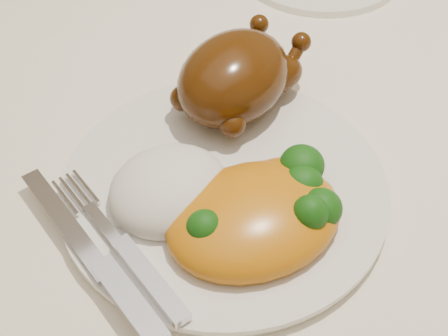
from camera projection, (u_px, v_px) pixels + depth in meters
dining_table at (174, 149)px, 0.73m from camera, size 1.60×0.90×0.76m
tablecloth at (170, 101)px, 0.67m from camera, size 1.73×1.03×0.18m
dinner_plate at (224, 188)px, 0.54m from camera, size 0.30×0.30×0.01m
roast_chicken at (236, 76)px, 0.58m from camera, size 0.16×0.12×0.08m
rice_mound at (169, 190)px, 0.52m from camera, size 0.10×0.09×0.05m
mac_and_cheese at (260, 212)px, 0.50m from camera, size 0.17×0.14×0.06m
cutlery at (118, 265)px, 0.47m from camera, size 0.04×0.20×0.01m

